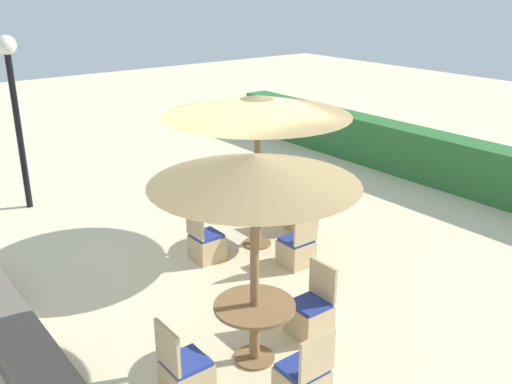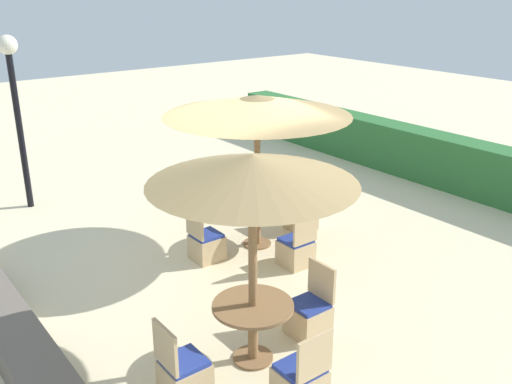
{
  "view_description": "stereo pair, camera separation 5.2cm",
  "coord_description": "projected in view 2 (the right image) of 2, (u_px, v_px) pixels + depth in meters",
  "views": [
    {
      "loc": [
        7.08,
        -4.88,
        4.21
      ],
      "look_at": [
        0.0,
        0.6,
        0.9
      ],
      "focal_mm": 40.0,
      "sensor_mm": 36.0,
      "label": 1
    },
    {
      "loc": [
        7.11,
        -4.84,
        4.21
      ],
      "look_at": [
        0.0,
        0.6,
        0.9
      ],
      "focal_mm": 40.0,
      "sensor_mm": 36.0,
      "label": 2
    }
  ],
  "objects": [
    {
      "name": "patio_chair_front_right_north",
      "position": [
        309.0,
        315.0,
        7.18
      ],
      "size": [
        0.46,
        0.46,
        0.93
      ],
      "rotation": [
        0.0,
        0.0,
        3.14
      ],
      "color": "tan",
      "rests_on": "ground_plane"
    },
    {
      "name": "patio_chair_front_right_south",
      "position": [
        183.0,
        375.0,
        6.09
      ],
      "size": [
        0.46,
        0.46,
        0.93
      ],
      "color": "tan",
      "rests_on": "ground_plane"
    },
    {
      "name": "ground_plane",
      "position": [
        228.0,
        250.0,
        9.51
      ],
      "size": [
        40.0,
        40.0,
        0.0
      ],
      "primitive_type": "plane",
      "color": "beige"
    },
    {
      "name": "parasol_center",
      "position": [
        257.0,
        106.0,
        8.9
      ],
      "size": [
        2.99,
        2.99,
        2.56
      ],
      "color": "olive",
      "rests_on": "ground_plane"
    },
    {
      "name": "hedge_row",
      "position": [
        437.0,
        159.0,
        12.53
      ],
      "size": [
        13.0,
        0.7,
        1.1
      ],
      "primitive_type": "cube",
      "color": "#2D6B33",
      "rests_on": "ground_plane"
    },
    {
      "name": "patio_chair_front_right_east",
      "position": [
        301.0,
        382.0,
        5.98
      ],
      "size": [
        0.46,
        0.46,
        0.93
      ],
      "rotation": [
        0.0,
        0.0,
        1.57
      ],
      "color": "tan",
      "rests_on": "ground_plane"
    },
    {
      "name": "round_table_center",
      "position": [
        257.0,
        214.0,
        9.53
      ],
      "size": [
        1.13,
        1.13,
        0.7
      ],
      "color": "olive",
      "rests_on": "ground_plane"
    },
    {
      "name": "round_table_front_right",
      "position": [
        253.0,
        318.0,
        6.58
      ],
      "size": [
        0.95,
        0.95,
        0.74
      ],
      "color": "olive",
      "rests_on": "ground_plane"
    },
    {
      "name": "patio_chair_center_south",
      "position": [
        206.0,
        244.0,
        9.11
      ],
      "size": [
        0.46,
        0.46,
        0.93
      ],
      "color": "tan",
      "rests_on": "ground_plane"
    },
    {
      "name": "lamp_post",
      "position": [
        14.0,
        88.0,
        10.57
      ],
      "size": [
        0.36,
        0.36,
        3.32
      ],
      "color": "black",
      "rests_on": "ground_plane"
    },
    {
      "name": "patio_chair_center_east",
      "position": [
        296.0,
        250.0,
        8.93
      ],
      "size": [
        0.46,
        0.46,
        0.93
      ],
      "rotation": [
        0.0,
        0.0,
        1.57
      ],
      "color": "tan",
      "rests_on": "ground_plane"
    },
    {
      "name": "parasol_front_right",
      "position": [
        253.0,
        171.0,
        5.96
      ],
      "size": [
        2.27,
        2.27,
        2.53
      ],
      "color": "olive",
      "rests_on": "ground_plane"
    },
    {
      "name": "patio_chair_center_north",
      "position": [
        302.0,
        215.0,
        10.26
      ],
      "size": [
        0.46,
        0.46,
        0.93
      ],
      "rotation": [
        0.0,
        0.0,
        3.14
      ],
      "color": "tan",
      "rests_on": "ground_plane"
    }
  ]
}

